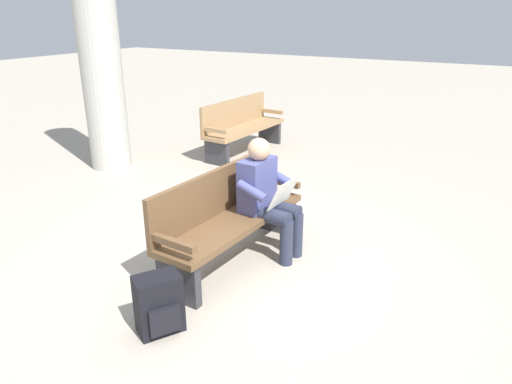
{
  "coord_description": "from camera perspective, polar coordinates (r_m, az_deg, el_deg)",
  "views": [
    {
      "loc": [
        3.45,
        2.21,
        2.32
      ],
      "look_at": [
        -0.16,
        0.15,
        0.7
      ],
      "focal_mm": 33.17,
      "sensor_mm": 36.0,
      "label": 1
    }
  ],
  "objects": [
    {
      "name": "bench_near",
      "position": [
        4.54,
        -3.42,
        -2.97
      ],
      "size": [
        1.83,
        0.59,
        0.9
      ],
      "rotation": [
        0.0,
        0.0,
        -0.06
      ],
      "color": "brown",
      "rests_on": "ground"
    },
    {
      "name": "backpack",
      "position": [
        3.74,
        -11.6,
        -13.16
      ],
      "size": [
        0.4,
        0.37,
        0.47
      ],
      "rotation": [
        0.0,
        0.0,
        5.74
      ],
      "color": "black",
      "rests_on": "ground"
    },
    {
      "name": "bench_far",
      "position": [
        8.09,
        -1.74,
        7.97
      ],
      "size": [
        1.82,
        0.58,
        0.9
      ],
      "rotation": [
        0.0,
        0.0,
        -0.05
      ],
      "color": "#9E7A51",
      "rests_on": "ground"
    },
    {
      "name": "support_pillar",
      "position": [
        7.45,
        -18.47,
        16.55
      ],
      "size": [
        0.6,
        0.6,
        3.67
      ],
      "primitive_type": "cylinder",
      "color": "#B2AFA8",
      "rests_on": "ground"
    },
    {
      "name": "ground_plane",
      "position": [
        4.71,
        -2.59,
        -8.27
      ],
      "size": [
        40.0,
        40.0,
        0.0
      ],
      "primitive_type": "plane",
      "color": "#A89E8E"
    },
    {
      "name": "person_seated",
      "position": [
        4.6,
        1.31,
        -0.29
      ],
      "size": [
        0.59,
        0.59,
        1.18
      ],
      "rotation": [
        0.0,
        0.0,
        -0.06
      ],
      "color": "#474C84",
      "rests_on": "ground"
    }
  ]
}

